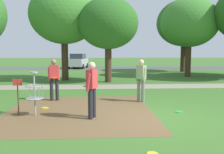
# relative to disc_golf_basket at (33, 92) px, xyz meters

# --- Properties ---
(ground_plane) EXTENTS (160.00, 160.00, 0.00)m
(ground_plane) POSITION_rel_disc_golf_basket_xyz_m (3.81, -0.60, -0.75)
(ground_plane) COLOR #3D6B28
(dirt_tee_pad) EXTENTS (4.90, 5.13, 0.01)m
(dirt_tee_pad) POSITION_rel_disc_golf_basket_xyz_m (1.41, 0.47, -0.75)
(dirt_tee_pad) COLOR brown
(dirt_tee_pad) RESTS_ON ground
(disc_golf_basket) EXTENTS (0.98, 0.58, 1.39)m
(disc_golf_basket) POSITION_rel_disc_golf_basket_xyz_m (0.00, 0.00, 0.00)
(disc_golf_basket) COLOR #9E9EA3
(disc_golf_basket) RESTS_ON ground
(player_foreground_watching) EXTENTS (0.45, 0.46, 1.71)m
(player_foreground_watching) POSITION_rel_disc_golf_basket_xyz_m (3.77, 1.84, 0.21)
(player_foreground_watching) COLOR slate
(player_foreground_watching) RESTS_ON ground
(player_waiting_left) EXTENTS (0.49, 0.43, 1.71)m
(player_waiting_left) POSITION_rel_disc_golf_basket_xyz_m (0.23, 2.27, 0.21)
(player_waiting_left) COLOR #232328
(player_waiting_left) RESTS_ON ground
(player_waiting_right) EXTENTS (0.45, 0.49, 1.71)m
(player_waiting_right) POSITION_rel_disc_golf_basket_xyz_m (1.87, -0.42, 0.21)
(player_waiting_right) COLOR #232328
(player_waiting_right) RESTS_ON ground
(frisbee_by_tee) EXTENTS (0.23, 0.23, 0.02)m
(frisbee_by_tee) POSITION_rel_disc_golf_basket_xyz_m (3.13, -3.00, -0.74)
(frisbee_by_tee) COLOR gold
(frisbee_by_tee) RESTS_ON ground
(frisbee_mid_grass) EXTENTS (0.25, 0.25, 0.02)m
(frisbee_mid_grass) POSITION_rel_disc_golf_basket_xyz_m (4.75, 0.14, -0.74)
(frisbee_mid_grass) COLOR green
(frisbee_mid_grass) RESTS_ON ground
(frisbee_far_left) EXTENTS (0.26, 0.26, 0.02)m
(frisbee_far_left) POSITION_rel_disc_golf_basket_xyz_m (0.14, 0.94, -0.74)
(frisbee_far_left) COLOR gold
(frisbee_far_left) RESTS_ON ground
(tree_near_right) EXTENTS (3.96, 3.96, 5.57)m
(tree_near_right) POSITION_rel_disc_golf_basket_xyz_m (2.70, 8.15, 3.11)
(tree_near_right) COLOR #422D1E
(tree_near_right) RESTS_ON ground
(tree_mid_center) EXTENTS (4.81, 4.81, 6.67)m
(tree_mid_center) POSITION_rel_disc_golf_basket_xyz_m (-0.37, 9.50, 3.85)
(tree_mid_center) COLOR #422D1E
(tree_mid_center) RESTS_ON ground
(tree_mid_right) EXTENTS (5.53, 5.53, 7.32)m
(tree_mid_right) POSITION_rel_disc_golf_basket_xyz_m (10.73, 16.13, 4.20)
(tree_mid_right) COLOR #422D1E
(tree_mid_right) RESTS_ON ground
(tree_far_center) EXTENTS (4.64, 4.64, 6.37)m
(tree_far_center) POSITION_rel_disc_golf_basket_xyz_m (9.37, 11.28, 3.62)
(tree_far_center) COLOR #422D1E
(tree_far_center) RESTS_ON ground
(parking_lot_strip) EXTENTS (36.00, 6.00, 0.01)m
(parking_lot_strip) POSITION_rel_disc_golf_basket_xyz_m (3.81, 22.18, -0.75)
(parking_lot_strip) COLOR #4C4C51
(parking_lot_strip) RESTS_ON ground
(parked_car_leftmost) EXTENTS (2.42, 4.41, 1.84)m
(parked_car_leftmost) POSITION_rel_disc_golf_basket_xyz_m (-0.58, 22.20, 0.17)
(parked_car_leftmost) COLOR #B2B7BC
(parked_car_leftmost) RESTS_ON ground
(gravel_path) EXTENTS (40.00, 1.77, 0.00)m
(gravel_path) POSITION_rel_disc_golf_basket_xyz_m (3.81, 6.08, -0.75)
(gravel_path) COLOR gray
(gravel_path) RESTS_ON ground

